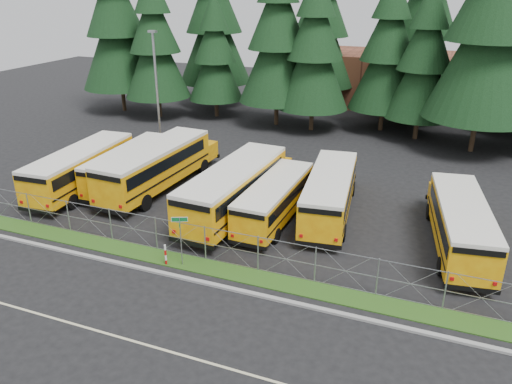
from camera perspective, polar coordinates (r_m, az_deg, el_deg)
ground at (r=27.50m, az=-2.93°, el=-7.12°), size 120.00×120.00×0.00m
curb at (r=25.11m, az=-5.88°, el=-10.28°), size 50.00×0.25×0.12m
grass_verge at (r=26.17m, az=-4.47°, el=-8.79°), size 50.00×1.40×0.06m
road_lane_line at (r=21.78m, az=-11.96°, el=-16.84°), size 50.00×0.12×0.01m
chainlink_fence at (r=26.22m, az=-3.87°, el=-6.24°), size 44.00×0.10×2.00m
brick_building at (r=62.66m, az=17.88°, el=12.01°), size 22.00×10.00×6.00m
bus_0 at (r=37.40m, az=-18.97°, el=2.53°), size 3.43×11.59×3.00m
bus_1 at (r=37.26m, az=-13.83°, el=2.86°), size 2.91×10.63×2.76m
bus_2 at (r=36.02m, az=-11.06°, el=2.80°), size 3.49×12.41×3.22m
bus_4 at (r=31.51m, az=-2.19°, el=0.26°), size 3.53×12.44×3.23m
bus_5 at (r=30.81m, az=2.38°, el=-0.91°), size 2.58×10.05×2.62m
bus_6 at (r=31.61m, az=8.48°, el=-0.23°), size 3.92×11.32×2.91m
bus_east at (r=29.62m, az=22.21°, el=-3.49°), size 4.18×11.18×2.86m
street_sign at (r=25.78m, az=-8.65°, el=-4.41°), size 0.78×0.51×2.81m
striped_bollard at (r=26.63m, az=-10.29°, el=-7.10°), size 0.11×0.11×1.20m
light_standard at (r=43.33m, az=-11.27°, el=11.54°), size 0.70×0.35×10.14m
conifer_0 at (r=58.81m, az=-15.70°, el=17.68°), size 8.28×8.28×18.30m
conifer_1 at (r=55.11m, az=-11.48°, el=16.16°), size 6.91×6.91×15.28m
conifer_2 at (r=54.69m, az=-4.71°, el=15.22°), size 5.84×5.84×12.92m
conifer_3 at (r=50.87m, az=2.48°, el=16.94°), size 7.63×7.63×16.87m
conifer_4 at (r=49.23m, az=6.69°, el=15.67°), size 6.91×6.91×15.27m
conifer_5 at (r=50.44m, az=14.83°, el=15.14°), size 6.81×6.81×15.05m
conifer_6 at (r=48.39m, az=18.71°, el=13.88°), size 6.41×6.41×14.17m
conifer_7 at (r=45.90m, az=25.36°, el=16.56°), size 9.31×9.31×20.59m
conifer_10 at (r=60.15m, az=-4.83°, el=18.58°), size 8.36×8.36×18.48m
conifer_11 at (r=58.84m, az=7.42°, el=18.10°), size 8.09×8.09×17.89m
conifer_12 at (r=55.14m, az=18.66°, el=17.28°), size 8.47×8.47×18.74m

